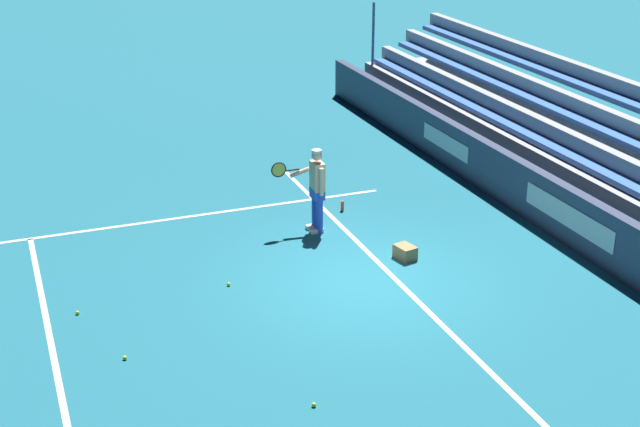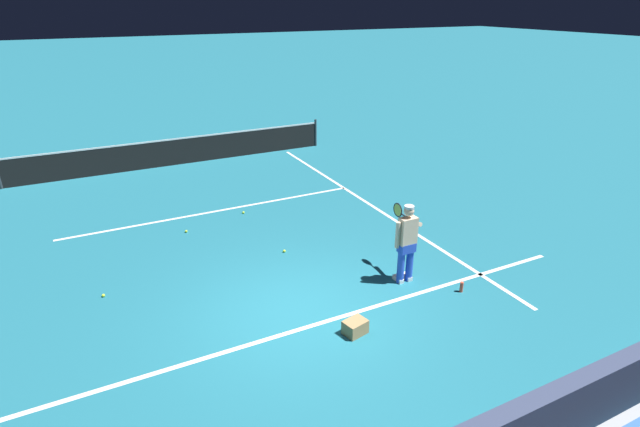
{
  "view_description": "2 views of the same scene",
  "coord_description": "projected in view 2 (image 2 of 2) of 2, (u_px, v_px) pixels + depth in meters",
  "views": [
    {
      "loc": [
        -12.98,
        5.87,
        7.21
      ],
      "look_at": [
        0.68,
        0.66,
        1.16
      ],
      "focal_mm": 50.0,
      "sensor_mm": 36.0,
      "label": 1
    },
    {
      "loc": [
        -3.22,
        -7.28,
        5.48
      ],
      "look_at": [
        1.4,
        1.83,
        1.07
      ],
      "focal_mm": 28.0,
      "sensor_mm": 36.0,
      "label": 2
    }
  ],
  "objects": [
    {
      "name": "ground_plane",
      "position": [
        298.0,
        312.0,
        9.47
      ],
      "size": [
        160.0,
        160.0,
        0.0
      ],
      "primitive_type": "plane",
      "color": "#1E6B7F"
    },
    {
      "name": "court_baseline_white",
      "position": [
        309.0,
        326.0,
        9.06
      ],
      "size": [
        12.0,
        0.1,
        0.01
      ],
      "primitive_type": "cube",
      "color": "white",
      "rests_on": "ground"
    },
    {
      "name": "court_sideline_white",
      "position": [
        369.0,
        204.0,
        14.45
      ],
      "size": [
        0.1,
        12.0,
        0.01
      ],
      "primitive_type": "cube",
      "color": "white",
      "rests_on": "ground"
    },
    {
      "name": "court_service_line_white",
      "position": [
        216.0,
        211.0,
        13.97
      ],
      "size": [
        8.22,
        0.1,
        0.01
      ],
      "primitive_type": "cube",
      "color": "white",
      "rests_on": "ground"
    },
    {
      "name": "tennis_player",
      "position": [
        406.0,
        242.0,
        10.19
      ],
      "size": [
        0.58,
        0.99,
        1.71
      ],
      "color": "blue",
      "rests_on": "ground"
    },
    {
      "name": "ball_box_cardboard",
      "position": [
        355.0,
        327.0,
        8.83
      ],
      "size": [
        0.46,
        0.38,
        0.26
      ],
      "primitive_type": "cube",
      "rotation": [
        0.0,
        0.0,
        0.22
      ],
      "color": "#A87F51",
      "rests_on": "ground"
    },
    {
      "name": "tennis_ball_far_left",
      "position": [
        243.0,
        212.0,
        13.81
      ],
      "size": [
        0.07,
        0.07,
        0.07
      ],
      "primitive_type": "sphere",
      "color": "#CCE533",
      "rests_on": "ground"
    },
    {
      "name": "tennis_ball_far_right",
      "position": [
        186.0,
        231.0,
        12.69
      ],
      "size": [
        0.07,
        0.07,
        0.07
      ],
      "primitive_type": "sphere",
      "color": "#CCE533",
      "rests_on": "ground"
    },
    {
      "name": "tennis_ball_by_box",
      "position": [
        103.0,
        295.0,
        9.95
      ],
      "size": [
        0.07,
        0.07,
        0.07
      ],
      "primitive_type": "sphere",
      "color": "#CCE533",
      "rests_on": "ground"
    },
    {
      "name": "tennis_ball_toward_net",
      "position": [
        284.0,
        251.0,
        11.7
      ],
      "size": [
        0.07,
        0.07,
        0.07
      ],
      "primitive_type": "sphere",
      "color": "#CCE533",
      "rests_on": "ground"
    },
    {
      "name": "water_bottle",
      "position": [
        461.0,
        287.0,
        10.1
      ],
      "size": [
        0.07,
        0.07,
        0.22
      ],
      "primitive_type": "cylinder",
      "color": "#EA4C33",
      "rests_on": "ground"
    },
    {
      "name": "tennis_net",
      "position": [
        177.0,
        151.0,
        17.72
      ],
      "size": [
        11.09,
        0.09,
        1.07
      ],
      "color": "#33383D",
      "rests_on": "ground"
    }
  ]
}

